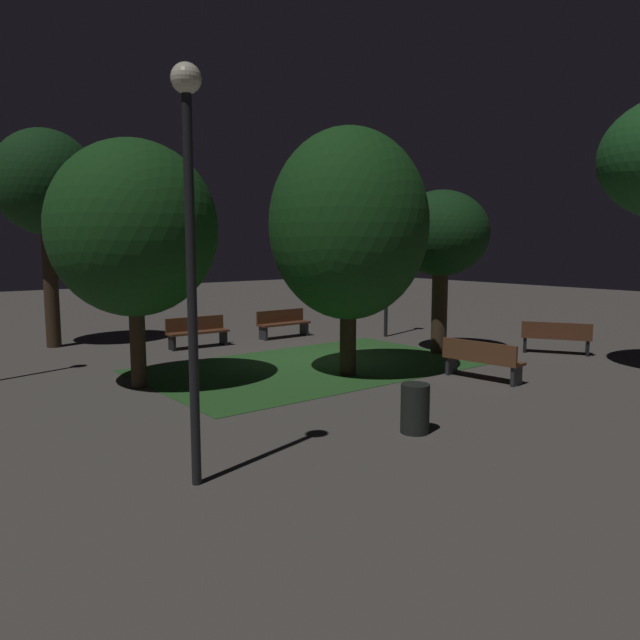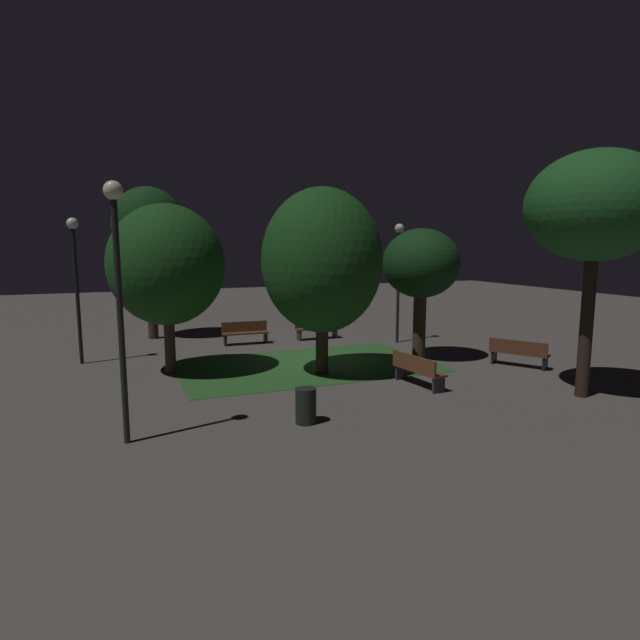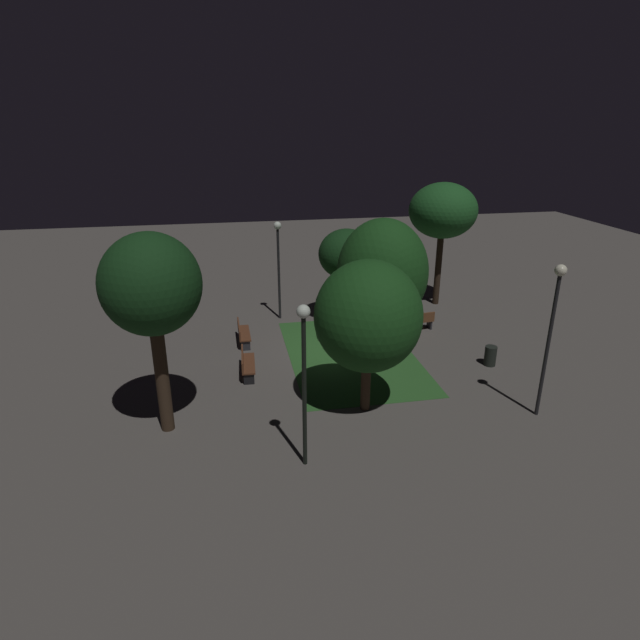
# 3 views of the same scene
# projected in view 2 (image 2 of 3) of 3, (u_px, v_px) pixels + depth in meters

# --- Properties ---
(ground_plane) EXTENTS (60.00, 60.00, 0.00)m
(ground_plane) POSITION_uv_depth(u_px,v_px,m) (317.00, 361.00, 17.43)
(ground_plane) COLOR #56514C
(grass_lawn) EXTENTS (8.12, 5.04, 0.01)m
(grass_lawn) POSITION_uv_depth(u_px,v_px,m) (306.00, 365.00, 16.80)
(grass_lawn) COLOR #2D6028
(grass_lawn) RESTS_ON ground
(bench_near_trees) EXTENTS (1.80, 0.50, 0.88)m
(bench_near_trees) POSITION_uv_depth(u_px,v_px,m) (317.00, 327.00, 21.44)
(bench_near_trees) COLOR brown
(bench_near_trees) RESTS_ON ground
(bench_path_side) EXTENTS (1.82, 0.56, 0.88)m
(bench_path_side) POSITION_uv_depth(u_px,v_px,m) (245.00, 332.00, 20.32)
(bench_path_side) COLOR brown
(bench_path_side) RESTS_ON ground
(bench_back_row) EXTENTS (1.34, 1.79, 0.88)m
(bench_back_row) POSITION_uv_depth(u_px,v_px,m) (519.00, 352.00, 16.52)
(bench_back_row) COLOR brown
(bench_back_row) RESTS_ON ground
(bench_front_left) EXTENTS (0.69, 1.84, 0.88)m
(bench_front_left) POSITION_uv_depth(u_px,v_px,m) (417.00, 369.00, 14.28)
(bench_front_left) COLOR brown
(bench_front_left) RESTS_ON ground
(tree_tall_center) EXTENTS (3.42, 3.42, 5.09)m
(tree_tall_center) POSITION_uv_depth(u_px,v_px,m) (167.00, 265.00, 15.29)
(tree_tall_center) COLOR #423021
(tree_tall_center) RESTS_ON ground
(tree_lawn_side) EXTENTS (2.57, 2.57, 4.43)m
(tree_lawn_side) POSITION_uv_depth(u_px,v_px,m) (421.00, 265.00, 17.15)
(tree_lawn_side) COLOR #423021
(tree_lawn_side) RESTS_ON ground
(tree_right_canopy) EXTENTS (2.86, 2.86, 6.21)m
(tree_right_canopy) POSITION_uv_depth(u_px,v_px,m) (148.00, 226.00, 20.93)
(tree_right_canopy) COLOR #38281C
(tree_right_canopy) RESTS_ON ground
(tree_back_right) EXTENTS (3.58, 3.58, 5.56)m
(tree_back_right) POSITION_uv_depth(u_px,v_px,m) (322.00, 261.00, 15.22)
(tree_back_right) COLOR #38281C
(tree_back_right) RESTS_ON ground
(tree_back_left) EXTENTS (3.35, 3.35, 6.20)m
(tree_back_left) POSITION_uv_depth(u_px,v_px,m) (595.00, 207.00, 12.69)
(tree_back_left) COLOR #2D2116
(tree_back_left) RESTS_ON ground
(lamp_post_path_center) EXTENTS (0.36, 0.36, 5.07)m
(lamp_post_path_center) POSITION_uv_depth(u_px,v_px,m) (118.00, 271.00, 9.76)
(lamp_post_path_center) COLOR black
(lamp_post_path_center) RESTS_ON ground
(lamp_post_near_wall) EXTENTS (0.36, 0.36, 4.70)m
(lamp_post_near_wall) POSITION_uv_depth(u_px,v_px,m) (399.00, 263.00, 20.28)
(lamp_post_near_wall) COLOR black
(lamp_post_near_wall) RESTS_ON ground
(lamp_post_plaza_east) EXTENTS (0.36, 0.36, 4.74)m
(lamp_post_plaza_east) POSITION_uv_depth(u_px,v_px,m) (75.00, 266.00, 16.58)
(lamp_post_plaza_east) COLOR black
(lamp_post_plaza_east) RESTS_ON ground
(trash_bin) EXTENTS (0.46, 0.46, 0.79)m
(trash_bin) POSITION_uv_depth(u_px,v_px,m) (306.00, 406.00, 11.32)
(trash_bin) COLOR black
(trash_bin) RESTS_ON ground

